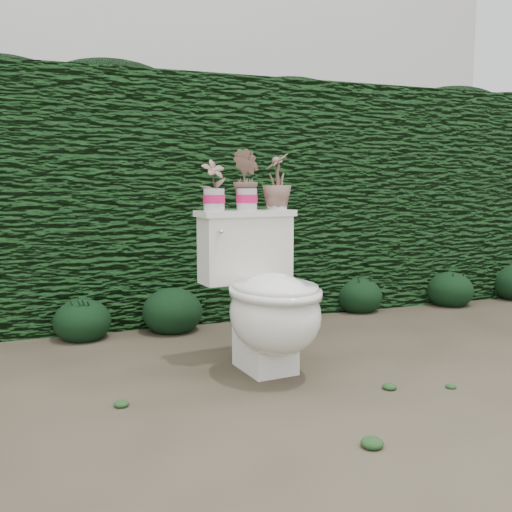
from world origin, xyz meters
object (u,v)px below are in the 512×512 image
object	(u,v)px
toilet	(267,299)
potted_plant_left	(214,186)
potted_plant_right	(277,183)
potted_plant_center	(247,181)

from	to	relation	value
toilet	potted_plant_left	world-z (taller)	potted_plant_left
potted_plant_left	potted_plant_right	distance (m)	0.35
potted_plant_left	potted_plant_center	bearing A→B (deg)	-5.13
potted_plant_right	toilet	bearing A→B (deg)	-24.79
potted_plant_left	potted_plant_right	bearing A→B (deg)	-5.13
potted_plant_center	potted_plant_right	world-z (taller)	potted_plant_center
toilet	potted_plant_right	distance (m)	0.63
potted_plant_left	potted_plant_right	world-z (taller)	potted_plant_right
toilet	potted_plant_left	size ratio (longest dim) A/B	3.23
potted_plant_center	potted_plant_right	xyz separation A→B (m)	(0.17, 0.02, -0.01)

